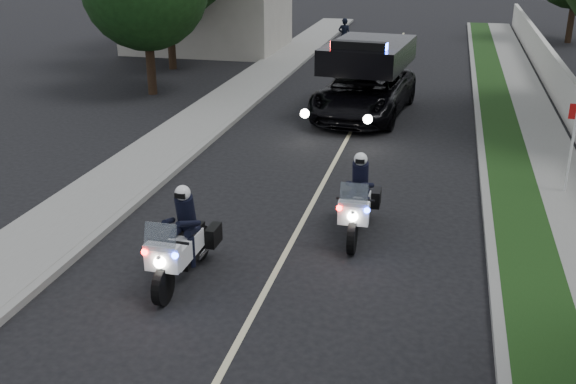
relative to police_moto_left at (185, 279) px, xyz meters
The scene contains 16 objects.
ground 2.13m from the police_moto_left, 40.31° to the right, with size 120.00×120.00×0.00m, color black.
curb_right 10.35m from the police_moto_left, 56.44° to the left, with size 0.20×60.00×0.15m, color gray.
grass_verge 10.75m from the police_moto_left, 53.33° to the left, with size 1.20×60.00×0.16m, color #193814.
sidewalk_right 11.58m from the police_moto_left, 48.16° to the left, with size 1.40×60.00×0.16m, color gray.
curb_left 8.97m from the police_moto_left, 106.03° to the left, with size 0.20×60.00×0.15m, color gray.
sidewalk_left 9.34m from the police_moto_left, 112.53° to the left, with size 2.00×60.00×0.16m, color gray.
lane_marking 8.78m from the police_moto_left, 79.35° to the left, with size 0.12×50.00×0.01m, color #BFB78C.
police_moto_left is the anchor object (origin of this frame).
police_moto_right 4.00m from the police_moto_left, 43.15° to the left, with size 0.75×2.16×1.83m, color white, non-canonical shape.
police_suv 12.89m from the police_moto_left, 82.19° to the left, with size 2.83×6.11×2.97m, color black.
bicycle 24.38m from the police_moto_left, 91.93° to the left, with size 0.55×1.57×0.82m, color black.
cyclist 24.38m from the police_moto_left, 91.93° to the left, with size 0.63×0.42×1.75m, color black.
sign_post 9.77m from the police_moto_left, 38.75° to the left, with size 0.38×0.38×2.44m, color #AD130C, non-canonical shape.
tree_right_e 33.79m from the police_moto_left, 70.48° to the left, with size 5.34×5.34×8.90m, color #153310, non-canonical shape.
tree_left_near 15.66m from the police_moto_left, 116.43° to the left, with size 4.86×4.86×8.10m, color #143812, non-canonical shape.
tree_left_far 20.78m from the police_moto_left, 113.29° to the left, with size 6.37×6.37×10.62m, color black, non-canonical shape.
Camera 1 is at (2.90, -9.00, 6.20)m, focal length 41.39 mm.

